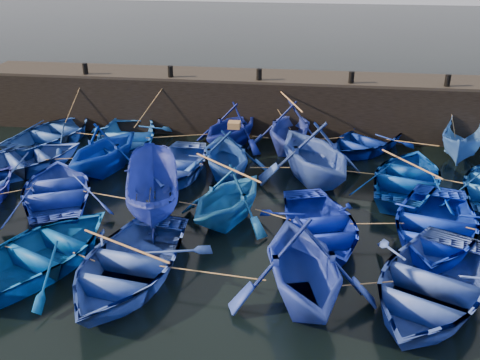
# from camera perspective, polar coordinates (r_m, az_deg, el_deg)

# --- Properties ---
(ground) EXTENTS (120.00, 120.00, 0.00)m
(ground) POSITION_cam_1_polar(r_m,az_deg,el_deg) (16.21, -1.50, -7.01)
(ground) COLOR black
(ground) RESTS_ON ground
(quay_wall) EXTENTS (26.00, 2.50, 2.50)m
(quay_wall) POSITION_cam_1_polar(r_m,az_deg,el_deg) (25.25, 2.20, 8.12)
(quay_wall) COLOR black
(quay_wall) RESTS_ON ground
(quay_top) EXTENTS (26.00, 2.50, 0.12)m
(quay_top) POSITION_cam_1_polar(r_m,az_deg,el_deg) (24.90, 2.25, 11.00)
(quay_top) COLOR black
(quay_top) RESTS_ON quay_wall
(bollard_0) EXTENTS (0.24, 0.24, 0.50)m
(bollard_0) POSITION_cam_1_polar(r_m,az_deg,el_deg) (25.95, -16.18, 11.33)
(bollard_0) COLOR black
(bollard_0) RESTS_ON quay_top
(bollard_1) EXTENTS (0.24, 0.24, 0.50)m
(bollard_1) POSITION_cam_1_polar(r_m,az_deg,el_deg) (24.65, -7.43, 11.41)
(bollard_1) COLOR black
(bollard_1) RESTS_ON quay_top
(bollard_2) EXTENTS (0.24, 0.24, 0.50)m
(bollard_2) POSITION_cam_1_polar(r_m,az_deg,el_deg) (23.95, 2.05, 11.20)
(bollard_2) COLOR black
(bollard_2) RESTS_ON quay_top
(bollard_3) EXTENTS (0.24, 0.24, 0.50)m
(bollard_3) POSITION_cam_1_polar(r_m,az_deg,el_deg) (23.92, 11.80, 10.68)
(bollard_3) COLOR black
(bollard_3) RESTS_ON quay_top
(bollard_4) EXTENTS (0.24, 0.24, 0.50)m
(bollard_4) POSITION_cam_1_polar(r_m,az_deg,el_deg) (24.54, 21.27, 9.87)
(bollard_4) COLOR black
(bollard_4) RESTS_ON quay_top
(boat_0) EXTENTS (4.70, 5.60, 1.00)m
(boat_0) POSITION_cam_1_polar(r_m,az_deg,el_deg) (25.09, -19.23, 4.79)
(boat_0) COLOR navy
(boat_0) RESTS_ON ground
(boat_1) EXTENTS (4.65, 5.86, 1.09)m
(boat_1) POSITION_cam_1_polar(r_m,az_deg,el_deg) (23.56, -12.12, 4.49)
(boat_1) COLOR blue
(boat_1) RESTS_ON ground
(boat_2) EXTENTS (4.47, 4.72, 1.96)m
(boat_2) POSITION_cam_1_polar(r_m,az_deg,el_deg) (23.13, -0.93, 5.82)
(boat_2) COLOR navy
(boat_2) RESTS_ON ground
(boat_3) EXTENTS (3.93, 4.45, 2.18)m
(boat_3) POSITION_cam_1_polar(r_m,az_deg,el_deg) (22.74, 5.35, 5.66)
(boat_3) COLOR navy
(boat_3) RESTS_ON ground
(boat_4) EXTENTS (5.19, 5.40, 0.91)m
(boat_4) POSITION_cam_1_polar(r_m,az_deg,el_deg) (23.53, 13.18, 4.13)
(boat_4) COLOR navy
(boat_4) RESTS_ON ground
(boat_5) EXTENTS (2.78, 4.36, 1.58)m
(boat_5) POSITION_cam_1_polar(r_m,az_deg,el_deg) (23.67, 22.69, 3.79)
(boat_5) COLOR blue
(boat_5) RESTS_ON ground
(boat_6) EXTENTS (5.76, 5.83, 0.99)m
(boat_6) POSITION_cam_1_polar(r_m,az_deg,el_deg) (22.49, -22.16, 2.00)
(boat_6) COLOR #224194
(boat_6) RESTS_ON ground
(boat_7) EXTENTS (4.41, 4.75, 2.05)m
(boat_7) POSITION_cam_1_polar(r_m,az_deg,el_deg) (21.25, -14.27, 3.37)
(boat_7) COLOR #02269E
(boat_7) RESTS_ON ground
(boat_8) EXTENTS (3.28, 4.50, 0.91)m
(boat_8) POSITION_cam_1_polar(r_m,az_deg,el_deg) (20.65, -6.76, 1.64)
(boat_8) COLOR #2B4AAF
(boat_8) RESTS_ON ground
(boat_9) EXTENTS (4.38, 4.76, 2.09)m
(boat_9) POSITION_cam_1_polar(r_m,az_deg,el_deg) (19.94, -1.47, 2.78)
(boat_9) COLOR navy
(boat_9) RESTS_ON ground
(boat_10) EXTENTS (5.78, 6.07, 2.50)m
(boat_10) POSITION_cam_1_polar(r_m,az_deg,el_deg) (19.83, 8.00, 3.04)
(boat_10) COLOR #27459C
(boat_10) RESTS_ON ground
(boat_11) EXTENTS (4.86, 5.79, 1.03)m
(boat_11) POSITION_cam_1_polar(r_m,az_deg,el_deg) (20.23, 17.56, 0.26)
(boat_11) COLOR navy
(boat_11) RESTS_ON ground
(boat_14) EXTENTS (5.20, 5.91, 1.02)m
(boat_14) POSITION_cam_1_polar(r_m,az_deg,el_deg) (19.37, -18.87, -1.08)
(boat_14) COLOR #182E9E
(boat_14) RESTS_ON ground
(boat_15) EXTENTS (2.87, 4.87, 1.77)m
(boat_15) POSITION_cam_1_polar(r_m,az_deg,el_deg) (17.68, -9.39, -1.19)
(boat_15) COLOR navy
(boat_15) RESTS_ON ground
(boat_16) EXTENTS (4.39, 4.64, 1.93)m
(boat_16) POSITION_cam_1_polar(r_m,az_deg,el_deg) (16.96, -1.34, -1.72)
(boat_16) COLOR #11549E
(boat_16) RESTS_ON ground
(boat_17) EXTENTS (4.37, 5.22, 0.93)m
(boat_17) POSITION_cam_1_polar(r_m,az_deg,el_deg) (16.55, 8.55, -4.70)
(boat_17) COLOR #091BA4
(boat_17) RESTS_ON ground
(boat_18) EXTENTS (4.88, 5.96, 1.08)m
(boat_18) POSITION_cam_1_polar(r_m,az_deg,el_deg) (17.19, 20.05, -4.59)
(boat_18) COLOR #0520BE
(boat_18) RESTS_ON ground
(boat_21) EXTENTS (5.21, 5.91, 1.02)m
(boat_21) POSITION_cam_1_polar(r_m,az_deg,el_deg) (15.96, -20.30, -7.17)
(boat_21) COLOR navy
(boat_21) RESTS_ON ground
(boat_22) EXTENTS (4.40, 5.66, 1.08)m
(boat_22) POSITION_cam_1_polar(r_m,az_deg,el_deg) (14.73, -11.95, -8.75)
(boat_22) COLOR #25439E
(boat_22) RESTS_ON ground
(boat_23) EXTENTS (4.70, 5.14, 2.29)m
(boat_23) POSITION_cam_1_polar(r_m,az_deg,el_deg) (13.45, 6.71, -8.83)
(boat_23) COLOR #1C34A7
(boat_23) RESTS_ON ground
(boat_24) EXTENTS (5.78, 6.52, 1.12)m
(boat_24) POSITION_cam_1_polar(r_m,az_deg,el_deg) (14.46, 19.58, -10.41)
(boat_24) COLOR #254092
(boat_24) RESTS_ON ground
(wooden_crate) EXTENTS (0.43, 0.40, 0.24)m
(wooden_crate) POSITION_cam_1_polar(r_m,az_deg,el_deg) (19.49, -0.63, 5.90)
(wooden_crate) COLOR brown
(wooden_crate) RESTS_ON boat_9
(mooring_ropes) EXTENTS (17.49, 11.98, 2.10)m
(mooring_ropes) POSITION_cam_1_polar(r_m,az_deg,el_deg) (20.15, 0.04, 2.51)
(mooring_ropes) COLOR tan
(mooring_ropes) RESTS_ON ground
(loose_oars) EXTENTS (10.57, 12.08, 1.21)m
(loose_oars) POSITION_cam_1_polar(r_m,az_deg,el_deg) (17.96, 3.83, 2.00)
(loose_oars) COLOR #99724C
(loose_oars) RESTS_ON ground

